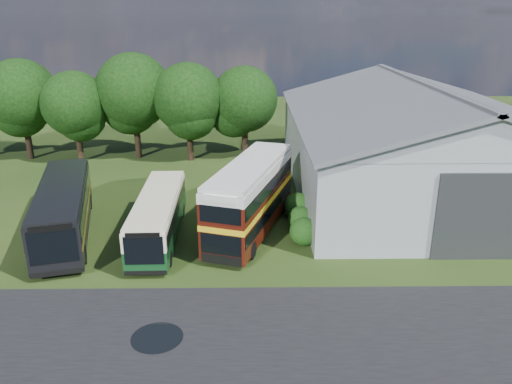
{
  "coord_description": "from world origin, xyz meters",
  "views": [
    {
      "loc": [
        2.43,
        -20.67,
        12.93
      ],
      "look_at": [
        2.81,
        8.0,
        2.53
      ],
      "focal_mm": 35.0,
      "sensor_mm": 36.0,
      "label": 1
    }
  ],
  "objects_px": {
    "storage_shed": "(416,135)",
    "bus_green_single": "(158,216)",
    "bus_dark_single": "(64,209)",
    "bus_maroon_double": "(251,198)"
  },
  "relations": [
    {
      "from": "bus_maroon_double",
      "to": "bus_dark_single",
      "type": "xyz_separation_m",
      "value": [
        -11.31,
        -0.41,
        -0.5
      ]
    },
    {
      "from": "bus_maroon_double",
      "to": "bus_dark_single",
      "type": "relative_size",
      "value": 0.89
    },
    {
      "from": "storage_shed",
      "to": "bus_dark_single",
      "type": "distance_m",
      "value": 25.44
    },
    {
      "from": "bus_dark_single",
      "to": "storage_shed",
      "type": "bearing_deg",
      "value": 5.27
    },
    {
      "from": "storage_shed",
      "to": "bus_green_single",
      "type": "xyz_separation_m",
      "value": [
        -18.02,
        -9.18,
        -2.71
      ]
    },
    {
      "from": "storage_shed",
      "to": "bus_maroon_double",
      "type": "xyz_separation_m",
      "value": [
        -12.5,
        -8.18,
        -1.95
      ]
    },
    {
      "from": "storage_shed",
      "to": "bus_dark_single",
      "type": "relative_size",
      "value": 2.07
    },
    {
      "from": "bus_green_single",
      "to": "bus_dark_single",
      "type": "height_order",
      "value": "bus_dark_single"
    },
    {
      "from": "bus_green_single",
      "to": "bus_maroon_double",
      "type": "relative_size",
      "value": 0.94
    },
    {
      "from": "storage_shed",
      "to": "bus_dark_single",
      "type": "height_order",
      "value": "storage_shed"
    }
  ]
}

